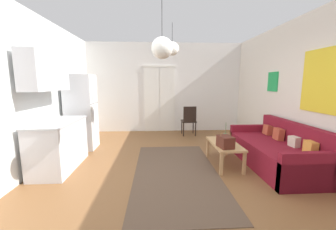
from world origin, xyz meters
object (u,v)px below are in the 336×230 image
at_px(refrigerator, 81,112).
at_px(accent_chair, 189,119).
at_px(handbag, 225,142).
at_px(pendant_lamp_far, 172,49).
at_px(bamboo_vase, 225,138).
at_px(couch, 277,152).
at_px(coffee_table, 224,146).
at_px(pendant_lamp_near, 162,48).

height_order(refrigerator, accent_chair, refrigerator).
bearing_deg(handbag, pendant_lamp_far, 129.21).
xyz_separation_m(handbag, accent_chair, (-0.24, 2.56, -0.05)).
distance_m(bamboo_vase, refrigerator, 3.34).
distance_m(refrigerator, accent_chair, 2.98).
height_order(couch, coffee_table, couch).
bearing_deg(accent_chair, couch, 116.98).
bearing_deg(couch, pendant_lamp_near, -160.79).
relative_size(bamboo_vase, accent_chair, 0.43).
distance_m(coffee_table, handbag, 0.34).
relative_size(coffee_table, pendant_lamp_far, 1.48).
relative_size(handbag, accent_chair, 0.37).
height_order(couch, refrigerator, refrigerator).
bearing_deg(accent_chair, bamboo_vase, 97.43).
relative_size(coffee_table, refrigerator, 0.57).
bearing_deg(coffee_table, handbag, -106.70).
height_order(couch, accent_chair, accent_chair).
bearing_deg(accent_chair, pendant_lamp_near, 72.49).
distance_m(couch, pendant_lamp_near, 2.93).
relative_size(bamboo_vase, refrigerator, 0.22).
height_order(handbag, pendant_lamp_far, pendant_lamp_far).
height_order(handbag, refrigerator, refrigerator).
height_order(couch, pendant_lamp_near, pendant_lamp_near).
distance_m(handbag, pendant_lamp_far, 2.23).
xyz_separation_m(bamboo_vase, pendant_lamp_far, (-0.98, 0.72, 1.77)).
bearing_deg(coffee_table, refrigerator, 158.48).
height_order(coffee_table, handbag, handbag).
height_order(couch, handbag, couch).
distance_m(bamboo_vase, pendant_lamp_near, 2.18).
relative_size(couch, pendant_lamp_near, 2.19).
distance_m(couch, handbag, 1.11).
bearing_deg(coffee_table, pendant_lamp_far, 140.54).
bearing_deg(accent_chair, refrigerator, 19.41).
relative_size(refrigerator, pendant_lamp_far, 2.62).
height_order(bamboo_vase, accent_chair, accent_chair).
xyz_separation_m(refrigerator, accent_chair, (2.76, 1.06, -0.39)).
bearing_deg(bamboo_vase, pendant_lamp_far, 143.66).
height_order(coffee_table, refrigerator, refrigerator).
bearing_deg(couch, handbag, -171.11).
xyz_separation_m(refrigerator, pendant_lamp_near, (1.86, -2.10, 1.16)).
distance_m(bamboo_vase, handbag, 0.36).
xyz_separation_m(bamboo_vase, pendant_lamp_near, (-1.25, -0.94, 1.52)).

